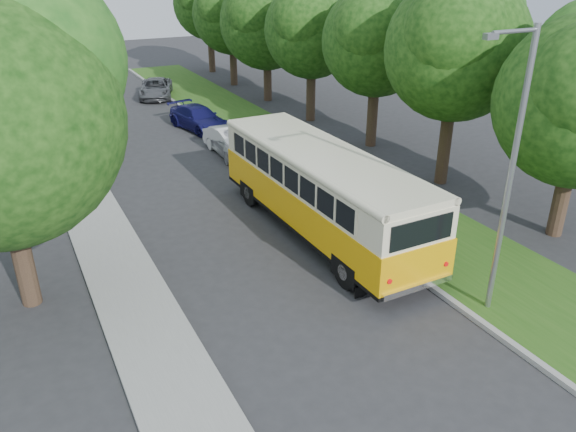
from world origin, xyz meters
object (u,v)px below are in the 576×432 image
car_silver (232,141)px  car_blue (199,118)px  lamppost_far (57,82)px  car_white (232,142)px  lamppost_near (509,170)px  car_grey (156,88)px  vintage_bus (321,193)px

car_silver → car_blue: size_ratio=0.92×
lamppost_far → car_white: lamppost_far is taller
lamppost_near → car_silver: bearing=94.2°
car_silver → car_white: bearing=92.3°
car_white → car_grey: 14.46m
car_blue → car_white: bearing=-102.2°
vintage_bus → car_white: (0.54, 10.00, -0.95)m
lamppost_near → car_grey: 31.26m
car_silver → lamppost_far: bearing=167.7°
lamppost_far → car_grey: lamppost_far is taller
lamppost_far → car_silver: size_ratio=1.74×
car_grey → vintage_bus: bearing=-72.3°
lamppost_near → car_blue: size_ratio=1.71×
car_silver → car_blue: (0.00, 5.24, -0.05)m
vintage_bus → car_white: 10.06m
lamppost_far → car_silver: (7.70, -2.01, -3.38)m
car_white → car_grey: (-0.03, 14.46, -0.03)m
vintage_bus → car_blue: (0.54, 15.18, -0.95)m
car_blue → lamppost_far: bearing=-169.4°
car_grey → car_white: bearing=-71.0°
lamppost_near → car_blue: (-1.21, 21.73, -3.69)m
vintage_bus → car_blue: size_ratio=2.35×
lamppost_near → lamppost_far: size_ratio=1.07×
lamppost_far → car_white: 8.65m
vintage_bus → car_white: bearing=86.3°
lamppost_far → vintage_bus: bearing=-59.1°
lamppost_near → car_white: (-1.21, 16.55, -3.68)m
car_grey → car_silver: bearing=-71.0°
lamppost_far → car_white: (7.70, -1.95, -3.43)m
lamppost_near → car_silver: (-1.21, 16.49, -3.63)m
lamppost_near → car_white: bearing=94.2°
car_white → car_grey: size_ratio=0.88×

